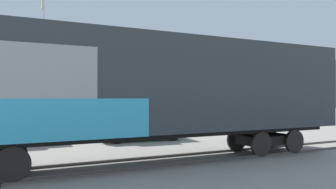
{
  "coord_description": "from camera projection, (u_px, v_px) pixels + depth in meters",
  "views": [
    {
      "loc": [
        -3.73,
        -10.52,
        2.19
      ],
      "look_at": [
        0.82,
        0.61,
        2.3
      ],
      "focal_mm": 35.44,
      "sensor_mm": 36.0,
      "label": 1
    }
  ],
  "objects": [
    {
      "name": "parked_car_red",
      "position": [
        8.0,
        127.0,
        15.17
      ],
      "size": [
        4.54,
        2.22,
        1.67
      ],
      "color": "#B21E1E",
      "rests_on": "ground_plane"
    },
    {
      "name": "parked_car_green",
      "position": [
        139.0,
        124.0,
        16.98
      ],
      "size": [
        4.29,
        1.96,
        1.69
      ],
      "color": "#1E5933",
      "rests_on": "ground_plane"
    },
    {
      "name": "flagpole",
      "position": [
        43.0,
        48.0,
        22.24
      ],
      "size": [
        0.24,
        1.33,
        9.2
      ],
      "color": "silver",
      "rests_on": "ground_plane"
    },
    {
      "name": "freight_car",
      "position": [
        150.0,
        87.0,
        11.11
      ],
      "size": [
        15.1,
        3.82,
        4.42
      ],
      "color": "#33383D",
      "rests_on": "ground_plane"
    },
    {
      "name": "ground_plane",
      "position": [
        152.0,
        163.0,
        11.13
      ],
      "size": [
        260.0,
        260.0,
        0.0
      ],
      "primitive_type": "plane",
      "color": "gray"
    },
    {
      "name": "hillside",
      "position": [
        50.0,
        82.0,
        76.82
      ],
      "size": [
        153.95,
        40.83,
        16.4
      ],
      "color": "slate",
      "rests_on": "ground_plane"
    },
    {
      "name": "track",
      "position": [
        150.0,
        162.0,
        11.09
      ],
      "size": [
        59.95,
        5.91,
        0.08
      ],
      "color": "#4C4742",
      "rests_on": "ground_plane"
    }
  ]
}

